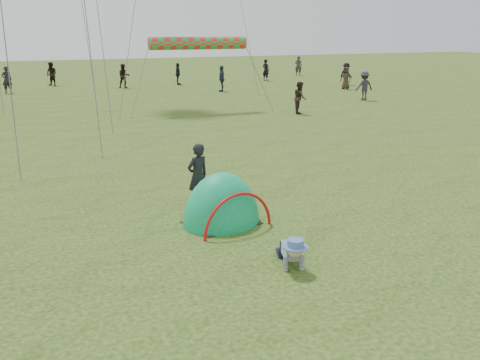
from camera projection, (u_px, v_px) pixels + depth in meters
name	position (u px, v px, depth m)	size (l,w,h in m)	color
ground	(340.00, 272.00, 9.62)	(140.00, 140.00, 0.00)	#183707
crawling_toddler	(292.00, 250.00, 9.77)	(0.59, 0.84, 0.64)	black
popup_tent	(222.00, 223.00, 12.04)	(1.81, 1.49, 2.35)	#007F53
standing_adult	(198.00, 176.00, 12.84)	(0.59, 0.38, 1.60)	black
crowd_person_0	(7.00, 80.00, 35.46)	(0.65, 0.43, 1.78)	black
crowd_person_1	(52.00, 74.00, 40.08)	(0.86, 0.67, 1.76)	black
crowd_person_2	(222.00, 79.00, 36.47)	(1.03, 0.43, 1.75)	#262F41
crowd_person_3	(346.00, 74.00, 40.67)	(1.07, 0.61, 1.65)	black
crowd_person_6	(266.00, 70.00, 43.91)	(0.64, 0.42, 1.74)	black
crowd_person_7	(124.00, 76.00, 38.70)	(0.84, 0.65, 1.72)	black
crowd_person_8	(178.00, 74.00, 40.94)	(0.96, 0.40, 1.64)	black
crowd_person_9	(364.00, 86.00, 32.17)	(1.11, 0.64, 1.72)	#27262F
crowd_person_10	(346.00, 78.00, 37.99)	(0.77, 0.50, 1.58)	#332820
crowd_person_12	(298.00, 66.00, 48.70)	(0.63, 0.42, 1.74)	#2B2B30
crowd_person_13	(300.00, 98.00, 27.13)	(0.79, 0.61, 1.62)	#2D201D
rainbow_tube_kite	(198.00, 43.00, 27.21)	(0.64, 0.64, 5.11)	red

